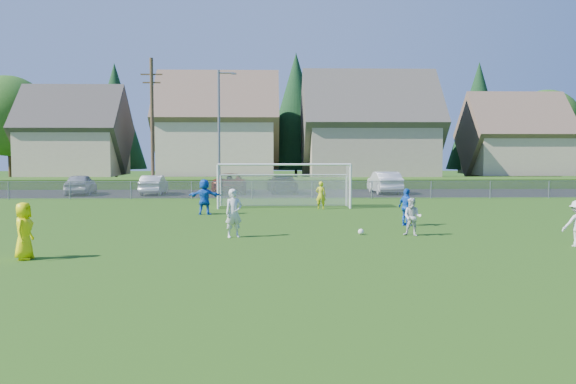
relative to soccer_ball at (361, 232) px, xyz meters
name	(u,v)px	position (x,y,z in m)	size (l,w,h in m)	color
ground	(295,255)	(-2.68, -4.54, -0.11)	(160.00, 160.00, 0.00)	#193D0C
asphalt_lot	(281,193)	(-2.68, 22.96, -0.10)	(60.00, 60.00, 0.00)	black
grass_embankment	(279,183)	(-2.68, 30.46, 0.29)	(70.00, 6.00, 0.80)	#1E420F
soccer_ball	(361,232)	(0.00, 0.00, 0.00)	(0.22, 0.22, 0.22)	white
referee	(24,231)	(-10.67, -5.04, 0.73)	(0.82, 0.54, 1.69)	#FFF305
player_white_a	(234,213)	(-4.80, -0.60, 0.79)	(0.65, 0.43, 1.79)	silver
player_white_b	(412,217)	(1.87, -0.41, 0.60)	(0.69, 0.54, 1.43)	silver
player_blue_a	(407,207)	(2.34, 2.66, 0.69)	(0.94, 0.39, 1.60)	blue
player_blue_b	(204,197)	(-6.76, 7.57, 0.78)	(1.66, 0.53, 1.79)	blue
goalkeeper	(321,195)	(-0.69, 10.24, 0.65)	(0.56, 0.37, 1.53)	#CECD18
car_a	(81,184)	(-17.32, 21.81, 0.65)	(1.79, 4.46, 1.52)	#9B9FA2
car_b	(154,185)	(-12.01, 21.81, 0.59)	(1.48, 4.26, 1.40)	silver
car_c	(230,183)	(-6.53, 22.97, 0.64)	(2.50, 5.43, 1.51)	#64190B
car_d	(282,184)	(-2.57, 23.09, 0.61)	(2.01, 4.95, 1.44)	black
car_f	(385,182)	(5.13, 22.55, 0.71)	(1.74, 4.99, 1.64)	silver
soccer_goal	(284,178)	(-2.68, 11.51, 1.52)	(7.42, 1.90, 2.50)	white
chainlink_fence	(282,189)	(-2.68, 17.46, 0.52)	(52.06, 0.06, 1.20)	gray
streetlight	(220,128)	(-7.13, 21.46, 4.73)	(1.38, 0.18, 9.00)	slate
utility_pole	(152,124)	(-12.18, 22.46, 5.04)	(1.60, 0.26, 10.00)	#473321
houses_row	(298,109)	(-0.71, 37.93, 7.22)	(53.90, 11.45, 13.27)	tan
tree_row	(287,117)	(-1.64, 44.20, 6.80)	(65.98, 12.36, 13.80)	#382616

